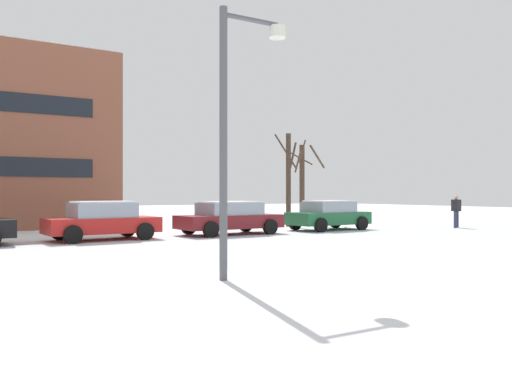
# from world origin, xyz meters

# --- Properties ---
(street_lamp) EXTENTS (1.55, 0.36, 5.45)m
(street_lamp) POSITION_xyz_m (5.08, -2.21, 3.33)
(street_lamp) COLOR #4C4F54
(street_lamp) RESTS_ON ground
(parked_car_red) EXTENTS (4.11, 2.19, 1.44)m
(parked_car_red) POSITION_xyz_m (5.19, 8.09, 0.73)
(parked_car_red) COLOR red
(parked_car_red) RESTS_ON ground
(parked_car_maroon) EXTENTS (4.48, 2.28, 1.39)m
(parked_car_maroon) POSITION_xyz_m (10.48, 7.96, 0.71)
(parked_car_maroon) COLOR maroon
(parked_car_maroon) RESTS_ON ground
(parked_car_green) EXTENTS (4.02, 2.19, 1.39)m
(parked_car_green) POSITION_xyz_m (15.76, 7.91, 0.71)
(parked_car_green) COLOR #1E6038
(parked_car_green) RESTS_ON ground
(pedestrian_crossing) EXTENTS (0.51, 0.42, 1.64)m
(pedestrian_crossing) POSITION_xyz_m (22.20, 5.77, 0.95)
(pedestrian_crossing) COLOR #2D334C
(pedestrian_crossing) RESTS_ON ground
(tree_far_right) EXTENTS (2.25, 2.20, 4.66)m
(tree_far_right) POSITION_xyz_m (17.53, 12.37, 2.44)
(tree_far_right) COLOR #423326
(tree_far_right) RESTS_ON ground
(tree_far_mid) EXTENTS (1.86, 1.41, 4.85)m
(tree_far_mid) POSITION_xyz_m (15.68, 11.04, 2.56)
(tree_far_mid) COLOR #423326
(tree_far_mid) RESTS_ON ground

